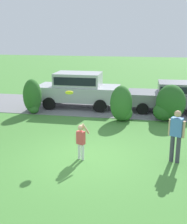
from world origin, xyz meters
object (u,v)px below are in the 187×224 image
parked_sedan (170,95)px  adult_onlooker (176,133)px  child_thrower (81,139)px  frisbee (69,93)px  parked_suv (78,88)px

parked_sedan → adult_onlooker: adult_onlooker is taller
child_thrower → parked_sedan: bearing=64.6°
parked_sedan → adult_onlooker: (-0.22, -6.49, 0.13)m
parked_sedan → frisbee: frisbee is taller
frisbee → parked_suv: bearing=100.5°
parked_sedan → adult_onlooker: size_ratio=2.54×
parked_suv → child_thrower: size_ratio=3.67×
parked_sedan → frisbee: (-3.84, -6.05, 1.24)m
parked_suv → child_thrower: bearing=-76.1°
frisbee → adult_onlooker: frisbee is taller
parked_suv → child_thrower: parked_suv is taller
adult_onlooker → parked_suv: bearing=126.1°
parked_sedan → frisbee: size_ratio=14.60×
parked_suv → frisbee: size_ratio=15.55×
frisbee → adult_onlooker: 3.81m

